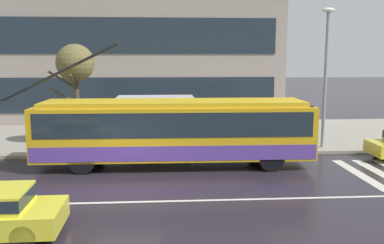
# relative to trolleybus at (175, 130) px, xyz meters

# --- Properties ---
(ground_plane) EXTENTS (160.00, 160.00, 0.00)m
(ground_plane) POSITION_rel_trolleybus_xyz_m (-1.88, -3.28, -1.53)
(ground_plane) COLOR #27202A
(sidewalk_slab) EXTENTS (80.00, 10.00, 0.14)m
(sidewalk_slab) POSITION_rel_trolleybus_xyz_m (-1.88, 6.60, -1.46)
(sidewalk_slab) COLOR gray
(sidewalk_slab) RESTS_ON ground_plane
(crosswalk_stripe_edge_near) EXTENTS (0.44, 4.40, 0.01)m
(crosswalk_stripe_edge_near) POSITION_rel_trolleybus_xyz_m (7.18, -1.84, -1.53)
(crosswalk_stripe_edge_near) COLOR beige
(crosswalk_stripe_edge_near) RESTS_ON ground_plane
(crosswalk_stripe_inner_a) EXTENTS (0.44, 4.40, 0.01)m
(crosswalk_stripe_inner_a) POSITION_rel_trolleybus_xyz_m (8.08, -1.84, -1.53)
(crosswalk_stripe_inner_a) COLOR beige
(crosswalk_stripe_inner_a) RESTS_ON ground_plane
(lane_centre_line) EXTENTS (72.00, 0.14, 0.01)m
(lane_centre_line) POSITION_rel_trolleybus_xyz_m (-1.88, -4.48, -1.53)
(lane_centre_line) COLOR silver
(lane_centre_line) RESTS_ON ground_plane
(trolleybus) EXTENTS (12.80, 2.68, 5.10)m
(trolleybus) POSITION_rel_trolleybus_xyz_m (0.00, 0.00, 0.00)
(trolleybus) COLOR gold
(trolleybus) RESTS_ON ground_plane
(bus_shelter) EXTENTS (3.74, 1.83, 2.49)m
(bus_shelter) POSITION_rel_trolleybus_xyz_m (-0.87, 3.55, 0.50)
(bus_shelter) COLOR gray
(bus_shelter) RESTS_ON sidewalk_slab
(pedestrian_at_shelter) EXTENTS (1.46, 1.46, 1.92)m
(pedestrian_at_shelter) POSITION_rel_trolleybus_xyz_m (1.02, 3.83, 0.16)
(pedestrian_at_shelter) COLOR #445142
(pedestrian_at_shelter) RESTS_ON sidewalk_slab
(pedestrian_approaching_curb) EXTENTS (1.54, 1.54, 1.89)m
(pedestrian_approaching_curb) POSITION_rel_trolleybus_xyz_m (-2.00, 3.45, 0.15)
(pedestrian_approaching_curb) COLOR #564C45
(pedestrian_approaching_curb) RESTS_ON sidewalk_slab
(pedestrian_walking_past) EXTENTS (1.49, 1.49, 1.98)m
(pedestrian_walking_past) POSITION_rel_trolleybus_xyz_m (-4.97, 4.23, 0.25)
(pedestrian_walking_past) COLOR navy
(pedestrian_walking_past) RESTS_ON sidewalk_slab
(pedestrian_waiting_by_pole) EXTENTS (1.48, 1.48, 2.00)m
(pedestrian_waiting_by_pole) POSITION_rel_trolleybus_xyz_m (0.75, 2.68, 0.24)
(pedestrian_waiting_by_pole) COLOR #16272E
(pedestrian_waiting_by_pole) RESTS_ON sidewalk_slab
(street_lamp) EXTENTS (0.60, 0.32, 6.72)m
(street_lamp) POSITION_rel_trolleybus_xyz_m (7.36, 2.52, 2.58)
(street_lamp) COLOR gray
(street_lamp) RESTS_ON sidewalk_slab
(street_tree_bare) EXTENTS (2.27, 1.88, 5.06)m
(street_tree_bare) POSITION_rel_trolleybus_xyz_m (-4.81, 3.94, 2.63)
(street_tree_bare) COLOR brown
(street_tree_bare) RESTS_ON sidewalk_slab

